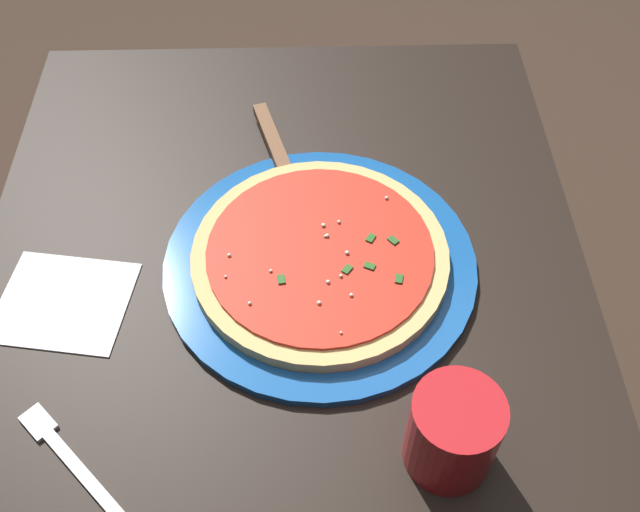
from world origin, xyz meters
TOP-DOWN VIEW (x-y plane):
  - ground_plane at (0.00, 0.00)m, footprint 5.00×5.00m
  - restaurant_table at (0.00, 0.00)m, footprint 0.86×0.72m
  - serving_plate at (0.01, -0.04)m, footprint 0.36×0.36m
  - pizza at (0.01, -0.04)m, footprint 0.30×0.30m
  - pizza_server at (0.17, 0.00)m, footprint 0.22×0.10m
  - cup_tall_drink at (-0.23, -0.16)m, footprint 0.09×0.09m
  - napkin_folded_right at (-0.04, 0.25)m, footprint 0.15×0.16m
  - fork at (-0.23, 0.20)m, footprint 0.15×0.14m

SIDE VIEW (x-z plane):
  - ground_plane at x=0.00m, z-range 0.00..0.00m
  - restaurant_table at x=0.00m, z-range 0.20..0.92m
  - napkin_folded_right at x=-0.04m, z-range 0.72..0.72m
  - fork at x=-0.23m, z-range 0.72..0.73m
  - serving_plate at x=0.01m, z-range 0.72..0.73m
  - pizza_server at x=0.17m, z-range 0.73..0.74m
  - pizza at x=0.01m, z-range 0.73..0.75m
  - cup_tall_drink at x=-0.23m, z-range 0.72..0.82m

